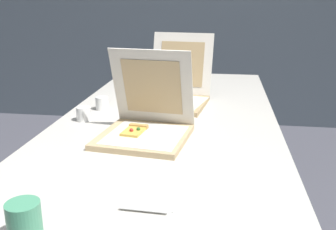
# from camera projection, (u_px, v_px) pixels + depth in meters

# --- Properties ---
(table) EXTENTS (1.00, 2.17, 0.73)m
(table) POSITION_uv_depth(u_px,v_px,m) (169.00, 126.00, 1.83)
(table) COLOR beige
(table) RESTS_ON ground
(pizza_box_front) EXTENTS (0.38, 0.38, 0.35)m
(pizza_box_front) POSITION_uv_depth(u_px,v_px,m) (145.00, 125.00, 1.54)
(pizza_box_front) COLOR tan
(pizza_box_front) RESTS_ON table
(pizza_box_middle) EXTENTS (0.39, 0.47, 0.35)m
(pizza_box_middle) POSITION_uv_depth(u_px,v_px,m) (174.00, 94.00, 2.03)
(pizza_box_middle) COLOR tan
(pizza_box_middle) RESTS_ON table
(cup_white_far) EXTENTS (0.06, 0.06, 0.06)m
(cup_white_far) POSITION_uv_depth(u_px,v_px,m) (133.00, 90.00, 2.19)
(cup_white_far) COLOR white
(cup_white_far) RESTS_ON table
(cup_white_near_center) EXTENTS (0.06, 0.06, 0.06)m
(cup_white_near_center) POSITION_uv_depth(u_px,v_px,m) (84.00, 114.00, 1.75)
(cup_white_near_center) COLOR white
(cup_white_near_center) RESTS_ON table
(cup_white_mid) EXTENTS (0.06, 0.06, 0.06)m
(cup_white_mid) POSITION_uv_depth(u_px,v_px,m) (102.00, 103.00, 1.93)
(cup_white_mid) COLOR white
(cup_white_mid) RESTS_ON table
(cup_printed_front) EXTENTS (0.08, 0.08, 0.10)m
(cup_printed_front) POSITION_uv_depth(u_px,v_px,m) (24.00, 221.00, 0.89)
(cup_printed_front) COLOR #4C9E75
(cup_printed_front) RESTS_ON table
(napkin_pile) EXTENTS (0.16, 0.15, 0.01)m
(napkin_pile) POSITION_uv_depth(u_px,v_px,m) (154.00, 198.00, 1.08)
(napkin_pile) COLOR white
(napkin_pile) RESTS_ON table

